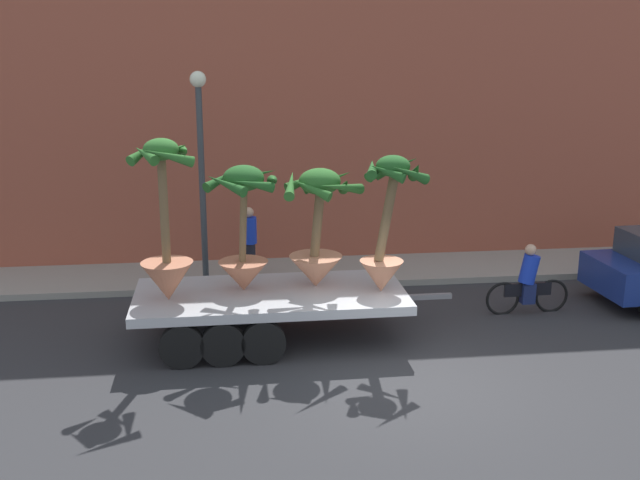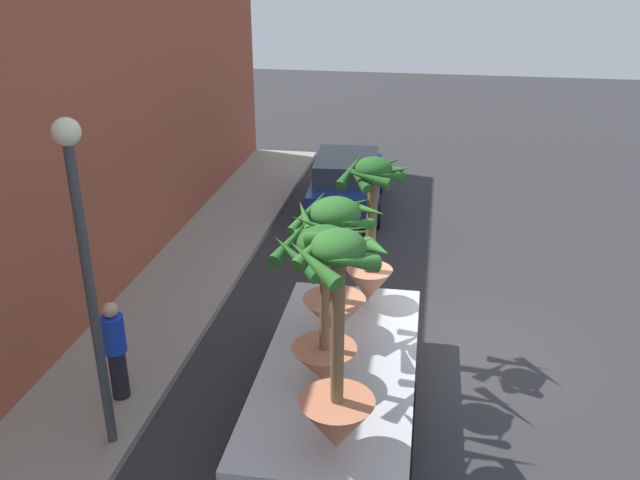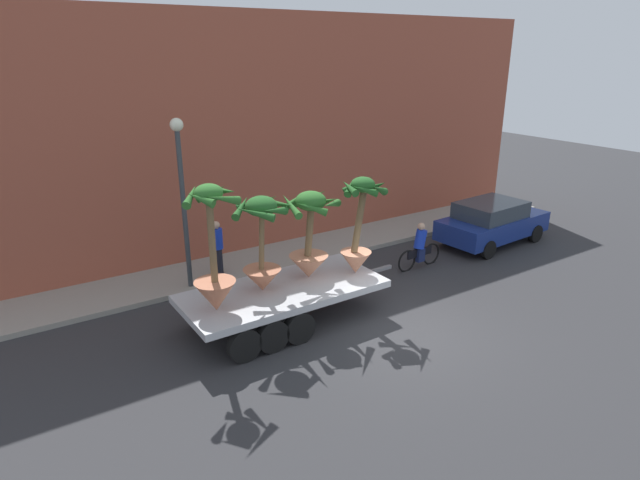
# 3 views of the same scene
# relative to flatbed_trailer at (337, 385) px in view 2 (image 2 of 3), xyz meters

# --- Properties ---
(ground_plane) EXTENTS (60.00, 60.00, 0.00)m
(ground_plane) POSITION_rel_flatbed_trailer_xyz_m (2.50, -2.11, -0.75)
(ground_plane) COLOR #2D2D30
(sidewalk) EXTENTS (24.00, 2.20, 0.15)m
(sidewalk) POSITION_rel_flatbed_trailer_xyz_m (2.50, 3.99, -0.68)
(sidewalk) COLOR gray
(sidewalk) RESTS_ON ground
(building_facade) EXTENTS (24.00, 1.20, 7.85)m
(building_facade) POSITION_rel_flatbed_trailer_xyz_m (2.50, 5.69, 3.17)
(building_facade) COLOR #9E4C38
(building_facade) RESTS_ON ground
(flatbed_trailer) EXTENTS (6.17, 2.41, 0.98)m
(flatbed_trailer) POSITION_rel_flatbed_trailer_xyz_m (0.00, 0.00, 0.00)
(flatbed_trailer) COLOR #B7BABF
(flatbed_trailer) RESTS_ON ground
(potted_palm_rear) EXTENTS (1.25, 1.34, 2.62)m
(potted_palm_rear) POSITION_rel_flatbed_trailer_xyz_m (2.44, -0.23, 1.49)
(potted_palm_rear) COLOR tan
(potted_palm_rear) RESTS_ON flatbed_trailer
(potted_palm_middle) EXTENTS (1.45, 1.51, 2.43)m
(potted_palm_middle) POSITION_rel_flatbed_trailer_xyz_m (-0.22, 0.16, 1.42)
(potted_palm_middle) COLOR #C17251
(potted_palm_middle) RESTS_ON flatbed_trailer
(potted_palm_front) EXTENTS (1.25, 1.29, 3.00)m
(potted_palm_front) POSITION_rel_flatbed_trailer_xyz_m (-1.64, -0.24, 1.38)
(potted_palm_front) COLOR #C17251
(potted_palm_front) RESTS_ON flatbed_trailer
(potted_palm_extra) EXTENTS (1.56, 1.62, 2.33)m
(potted_palm_extra) POSITION_rel_flatbed_trailer_xyz_m (1.19, 0.23, 1.33)
(potted_palm_extra) COLOR tan
(potted_palm_extra) RESTS_ON flatbed_trailer
(cyclist) EXTENTS (1.84, 0.36, 1.54)m
(cyclist) POSITION_rel_flatbed_trailer_xyz_m (5.74, 0.85, -0.08)
(cyclist) COLOR black
(cyclist) RESTS_ON ground
(parked_car) EXTENTS (4.38, 2.18, 1.58)m
(parked_car) POSITION_rel_flatbed_trailer_xyz_m (9.48, 1.12, 0.07)
(parked_car) COLOR navy
(parked_car) RESTS_ON ground
(pedestrian_near_gate) EXTENTS (0.36, 0.36, 1.71)m
(pedestrian_near_gate) POSITION_rel_flatbed_trailer_xyz_m (-0.05, 3.52, 0.29)
(pedestrian_near_gate) COLOR black
(pedestrian_near_gate) RESTS_ON sidewalk
(street_lamp) EXTENTS (0.36, 0.36, 4.83)m
(street_lamp) POSITION_rel_flatbed_trailer_xyz_m (-1.08, 3.19, 2.48)
(street_lamp) COLOR #383D42
(street_lamp) RESTS_ON sidewalk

